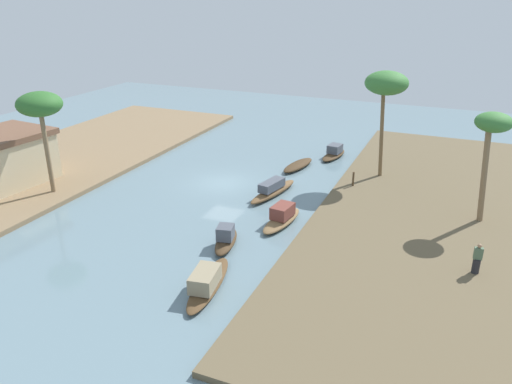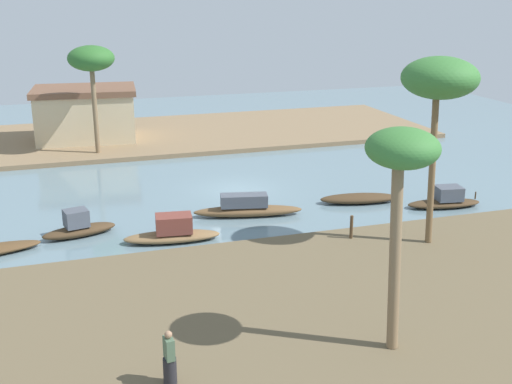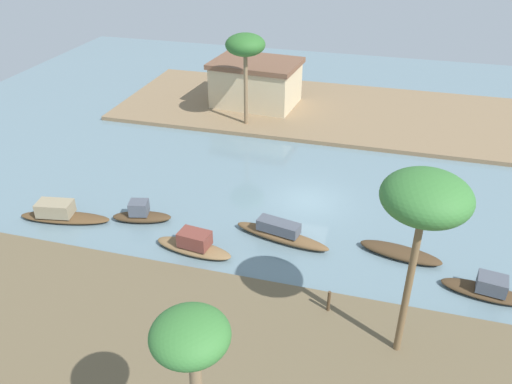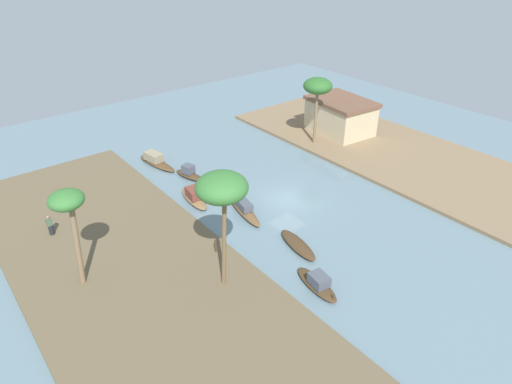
{
  "view_description": "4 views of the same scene",
  "coord_description": "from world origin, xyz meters",
  "px_view_note": "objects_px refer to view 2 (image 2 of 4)",
  "views": [
    {
      "loc": [
        -31.0,
        -15.9,
        13.42
      ],
      "look_at": [
        -3.25,
        -4.06,
        1.16
      ],
      "focal_mm": 35.22,
      "sensor_mm": 36.0,
      "label": 1
    },
    {
      "loc": [
        -9.16,
        -32.53,
        10.54
      ],
      "look_at": [
        0.26,
        -2.66,
        0.67
      ],
      "focal_mm": 45.0,
      "sensor_mm": 36.0,
      "label": 2
    },
    {
      "loc": [
        3.81,
        -25.62,
        15.87
      ],
      "look_at": [
        -3.05,
        -0.68,
        0.56
      ],
      "focal_mm": 35.41,
      "sensor_mm": 36.0,
      "label": 3
    },
    {
      "loc": [
        23.89,
        -22.62,
        19.67
      ],
      "look_at": [
        -1.27,
        -2.51,
        1.05
      ],
      "focal_mm": 31.43,
      "sensor_mm": 36.0,
      "label": 4
    }
  ],
  "objects_px": {
    "person_on_near_bank": "(170,361)",
    "riverside_building": "(86,113)",
    "sampan_open_hull": "(78,227)",
    "palm_tree_left_near": "(402,162)",
    "sampan_with_red_awning": "(247,208)",
    "palm_tree_right_tall": "(91,60)",
    "palm_tree_left_far": "(440,80)",
    "mooring_post": "(351,227)",
    "sampan_foreground": "(173,232)",
    "sampan_downstream_large": "(359,198)",
    "sampan_upstream_small": "(445,200)"
  },
  "relations": [
    {
      "from": "sampan_upstream_small",
      "to": "palm_tree_left_near",
      "type": "distance_m",
      "value": 15.89
    },
    {
      "from": "sampan_upstream_small",
      "to": "palm_tree_left_far",
      "type": "bearing_deg",
      "value": -122.63
    },
    {
      "from": "mooring_post",
      "to": "sampan_open_hull",
      "type": "bearing_deg",
      "value": 157.61
    },
    {
      "from": "sampan_downstream_large",
      "to": "mooring_post",
      "type": "relative_size",
      "value": 4.17
    },
    {
      "from": "sampan_with_red_awning",
      "to": "sampan_upstream_small",
      "type": "relative_size",
      "value": 1.36
    },
    {
      "from": "sampan_upstream_small",
      "to": "sampan_open_hull",
      "type": "xyz_separation_m",
      "value": [
        -17.98,
        1.42,
        0.05
      ]
    },
    {
      "from": "sampan_with_red_awning",
      "to": "mooring_post",
      "type": "distance_m",
      "value": 5.88
    },
    {
      "from": "sampan_open_hull",
      "to": "palm_tree_left_far",
      "type": "height_order",
      "value": "palm_tree_left_far"
    },
    {
      "from": "sampan_open_hull",
      "to": "mooring_post",
      "type": "distance_m",
      "value": 12.1
    },
    {
      "from": "palm_tree_left_near",
      "to": "sampan_downstream_large",
      "type": "bearing_deg",
      "value": 67.24
    },
    {
      "from": "sampan_open_hull",
      "to": "palm_tree_right_tall",
      "type": "bearing_deg",
      "value": 69.04
    },
    {
      "from": "person_on_near_bank",
      "to": "mooring_post",
      "type": "relative_size",
      "value": 1.56
    },
    {
      "from": "sampan_open_hull",
      "to": "palm_tree_left_near",
      "type": "relative_size",
      "value": 0.52
    },
    {
      "from": "sampan_foreground",
      "to": "palm_tree_left_near",
      "type": "distance_m",
      "value": 13.14
    },
    {
      "from": "person_on_near_bank",
      "to": "palm_tree_right_tall",
      "type": "bearing_deg",
      "value": -6.11
    },
    {
      "from": "person_on_near_bank",
      "to": "mooring_post",
      "type": "height_order",
      "value": "person_on_near_bank"
    },
    {
      "from": "palm_tree_left_near",
      "to": "palm_tree_left_far",
      "type": "relative_size",
      "value": 0.86
    },
    {
      "from": "palm_tree_right_tall",
      "to": "sampan_downstream_large",
      "type": "bearing_deg",
      "value": -48.61
    },
    {
      "from": "palm_tree_left_near",
      "to": "sampan_upstream_small",
      "type": "bearing_deg",
      "value": 50.36
    },
    {
      "from": "sampan_with_red_awning",
      "to": "palm_tree_right_tall",
      "type": "height_order",
      "value": "palm_tree_right_tall"
    },
    {
      "from": "palm_tree_right_tall",
      "to": "person_on_near_bank",
      "type": "bearing_deg",
      "value": -90.23
    },
    {
      "from": "palm_tree_right_tall",
      "to": "riverside_building",
      "type": "bearing_deg",
      "value": 95.23
    },
    {
      "from": "sampan_open_hull",
      "to": "riverside_building",
      "type": "distance_m",
      "value": 18.86
    },
    {
      "from": "sampan_downstream_large",
      "to": "palm_tree_right_tall",
      "type": "height_order",
      "value": "palm_tree_right_tall"
    },
    {
      "from": "sampan_open_hull",
      "to": "person_on_near_bank",
      "type": "bearing_deg",
      "value": -95.3
    },
    {
      "from": "palm_tree_left_far",
      "to": "sampan_upstream_small",
      "type": "bearing_deg",
      "value": 48.94
    },
    {
      "from": "sampan_open_hull",
      "to": "palm_tree_left_far",
      "type": "xyz_separation_m",
      "value": [
        14.13,
        -5.84,
        6.71
      ]
    },
    {
      "from": "sampan_with_red_awning",
      "to": "sampan_open_hull",
      "type": "relative_size",
      "value": 1.57
    },
    {
      "from": "person_on_near_bank",
      "to": "palm_tree_left_near",
      "type": "height_order",
      "value": "palm_tree_left_near"
    },
    {
      "from": "sampan_foreground",
      "to": "riverside_building",
      "type": "height_order",
      "value": "riverside_building"
    },
    {
      "from": "palm_tree_left_far",
      "to": "palm_tree_right_tall",
      "type": "height_order",
      "value": "palm_tree_left_far"
    },
    {
      "from": "sampan_with_red_awning",
      "to": "palm_tree_right_tall",
      "type": "bearing_deg",
      "value": 124.96
    },
    {
      "from": "sampan_with_red_awning",
      "to": "riverside_building",
      "type": "distance_m",
      "value": 19.6
    },
    {
      "from": "sampan_foreground",
      "to": "person_on_near_bank",
      "type": "relative_size",
      "value": 2.7
    },
    {
      "from": "sampan_downstream_large",
      "to": "palm_tree_left_near",
      "type": "xyz_separation_m",
      "value": [
        -5.61,
        -13.37,
        5.78
      ]
    },
    {
      "from": "palm_tree_left_near",
      "to": "palm_tree_right_tall",
      "type": "bearing_deg",
      "value": 103.6
    },
    {
      "from": "sampan_open_hull",
      "to": "palm_tree_left_near",
      "type": "xyz_separation_m",
      "value": [
        8.51,
        -12.86,
        5.6
      ]
    },
    {
      "from": "sampan_open_hull",
      "to": "person_on_near_bank",
      "type": "relative_size",
      "value": 2.15
    },
    {
      "from": "palm_tree_left_far",
      "to": "person_on_near_bank",
      "type": "bearing_deg",
      "value": -150.15
    },
    {
      "from": "sampan_downstream_large",
      "to": "palm_tree_left_far",
      "type": "distance_m",
      "value": 9.37
    },
    {
      "from": "mooring_post",
      "to": "palm_tree_right_tall",
      "type": "bearing_deg",
      "value": 116.04
    },
    {
      "from": "sampan_downstream_large",
      "to": "palm_tree_right_tall",
      "type": "xyz_separation_m",
      "value": [
        -12.19,
        13.83,
        6.08
      ]
    },
    {
      "from": "sampan_with_red_awning",
      "to": "sampan_upstream_small",
      "type": "xyz_separation_m",
      "value": [
        10.02,
        -1.71,
        -0.05
      ]
    },
    {
      "from": "mooring_post",
      "to": "sampan_downstream_large",
      "type": "bearing_deg",
      "value": 60.22
    },
    {
      "from": "person_on_near_bank",
      "to": "riverside_building",
      "type": "height_order",
      "value": "riverside_building"
    },
    {
      "from": "sampan_upstream_small",
      "to": "sampan_downstream_large",
      "type": "height_order",
      "value": "sampan_upstream_small"
    },
    {
      "from": "sampan_downstream_large",
      "to": "palm_tree_left_far",
      "type": "xyz_separation_m",
      "value": [
        0.01,
        -6.36,
        6.89
      ]
    },
    {
      "from": "sampan_downstream_large",
      "to": "palm_tree_left_far",
      "type": "bearing_deg",
      "value": -79.21
    },
    {
      "from": "sampan_open_hull",
      "to": "riverside_building",
      "type": "relative_size",
      "value": 0.46
    },
    {
      "from": "palm_tree_right_tall",
      "to": "riverside_building",
      "type": "relative_size",
      "value": 0.92
    }
  ]
}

